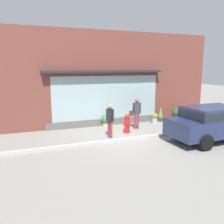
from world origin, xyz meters
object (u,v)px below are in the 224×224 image
(potted_plant_trailing_edge, at_px, (155,118))
(pedestrian_passerby, at_px, (110,118))
(potted_plant_low_front, at_px, (176,114))
(fire_hydrant, at_px, (127,123))
(potted_plant_corner_tall, at_px, (160,114))
(pedestrian_with_handbag, at_px, (136,111))
(potted_plant_doorstep, at_px, (106,120))
(parked_car_navy, at_px, (214,121))

(potted_plant_trailing_edge, bearing_deg, pedestrian_passerby, -153.63)
(potted_plant_low_front, bearing_deg, fire_hydrant, -160.59)
(fire_hydrant, height_order, potted_plant_corner_tall, fire_hydrant)
(pedestrian_with_handbag, bearing_deg, potted_plant_trailing_edge, -141.95)
(pedestrian_with_handbag, distance_m, potted_plant_low_front, 3.54)
(potted_plant_low_front, bearing_deg, pedestrian_passerby, -158.97)
(potted_plant_trailing_edge, bearing_deg, potted_plant_corner_tall, 32.16)
(pedestrian_passerby, distance_m, potted_plant_doorstep, 2.34)
(parked_car_navy, bearing_deg, potted_plant_corner_tall, 89.20)
(parked_car_navy, relative_size, potted_plant_corner_tall, 4.75)
(potted_plant_trailing_edge, height_order, potted_plant_low_front, potted_plant_low_front)
(potted_plant_trailing_edge, xyz_separation_m, potted_plant_low_front, (1.72, 0.27, 0.06))
(fire_hydrant, distance_m, parked_car_navy, 4.18)
(potted_plant_doorstep, bearing_deg, potted_plant_trailing_edge, -8.16)
(fire_hydrant, xyz_separation_m, potted_plant_low_front, (4.12, 1.45, -0.07))
(pedestrian_with_handbag, xyz_separation_m, potted_plant_trailing_edge, (1.62, 0.73, -0.63))
(fire_hydrant, relative_size, potted_plant_low_front, 1.25)
(potted_plant_corner_tall, bearing_deg, parked_car_navy, -89.20)
(pedestrian_with_handbag, bearing_deg, potted_plant_low_front, -149.56)
(parked_car_navy, relative_size, potted_plant_low_front, 5.89)
(pedestrian_with_handbag, distance_m, potted_plant_corner_tall, 2.63)
(pedestrian_passerby, height_order, parked_car_navy, pedestrian_passerby)
(fire_hydrant, bearing_deg, potted_plant_trailing_edge, 26.32)
(pedestrian_passerby, bearing_deg, fire_hydrant, -91.31)
(parked_car_navy, distance_m, potted_plant_corner_tall, 4.37)
(fire_hydrant, xyz_separation_m, potted_plant_doorstep, (-0.55, 1.61, -0.12))
(pedestrian_with_handbag, bearing_deg, potted_plant_corner_tall, -139.47)
(potted_plant_corner_tall, bearing_deg, fire_hydrant, -152.33)
(pedestrian_passerby, xyz_separation_m, parked_car_navy, (4.30, -2.15, -0.03))
(pedestrian_with_handbag, relative_size, parked_car_navy, 0.37)
(fire_hydrant, height_order, pedestrian_with_handbag, pedestrian_with_handbag)
(pedestrian_with_handbag, relative_size, potted_plant_trailing_edge, 2.57)
(potted_plant_doorstep, height_order, potted_plant_low_front, potted_plant_low_front)
(potted_plant_corner_tall, bearing_deg, potted_plant_trailing_edge, -147.84)
(potted_plant_doorstep, bearing_deg, fire_hydrant, -71.00)
(pedestrian_with_handbag, distance_m, potted_plant_trailing_edge, 1.89)
(pedestrian_passerby, distance_m, potted_plant_trailing_edge, 4.01)
(pedestrian_with_handbag, xyz_separation_m, potted_plant_corner_tall, (2.30, 1.16, -0.53))
(parked_car_navy, bearing_deg, potted_plant_trailing_edge, 99.10)
(potted_plant_corner_tall, distance_m, potted_plant_low_front, 1.06)
(parked_car_navy, xyz_separation_m, potted_plant_doorstep, (-3.69, 4.34, -0.56))
(pedestrian_with_handbag, distance_m, potted_plant_doorstep, 1.86)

